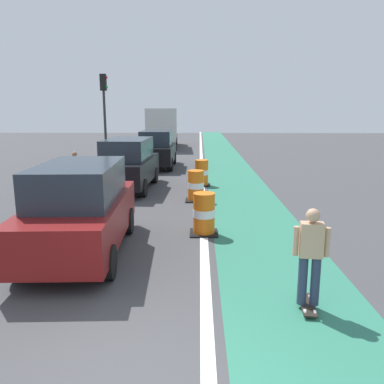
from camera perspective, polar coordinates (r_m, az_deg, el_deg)
bike_lane_strip at (r=16.37m, az=6.75°, el=0.55°), size 2.50×80.00×0.01m
lane_divider_stripe at (r=16.29m, az=1.49°, el=0.58°), size 0.20×80.00×0.01m
skateboarder_on_lane at (r=6.65m, az=16.72°, el=-8.81°), size 0.57×0.82×1.69m
parked_suv_nearest at (r=9.11m, az=-15.80°, el=-2.33°), size 2.08×4.68×2.04m
parked_suv_second at (r=16.15m, az=-9.21°, el=4.04°), size 2.06×4.67×2.04m
parked_suv_third at (r=22.09m, az=-5.06°, el=6.24°), size 1.92×4.60×2.04m
traffic_barrel_front at (r=10.25m, az=1.73°, el=-3.21°), size 0.73×0.73×1.09m
traffic_barrel_mid at (r=13.94m, az=0.56°, el=0.86°), size 0.73×0.73×1.09m
traffic_barrel_back at (r=16.81m, az=1.39°, el=2.76°), size 0.73×0.73×1.09m
delivery_truck_down_block at (r=33.51m, az=-4.24°, el=9.56°), size 2.65×7.70×3.23m
traffic_light_corner at (r=23.30m, az=-12.54°, el=12.37°), size 0.41×0.32×5.10m
pedestrian_crossing at (r=15.88m, az=-16.48°, el=2.95°), size 0.34×0.20×1.61m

